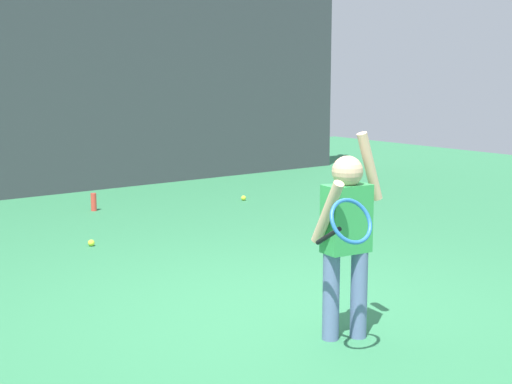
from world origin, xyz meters
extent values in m
plane|color=#2D7247|center=(0.00, 0.00, 0.00)|extent=(20.00, 20.00, 0.00)
cylinder|color=slate|center=(2.91, 5.96, 1.78)|extent=(0.09, 0.09, 3.56)
cylinder|color=slate|center=(5.81, 5.96, 1.78)|extent=(0.09, 0.09, 3.56)
cylinder|color=slate|center=(-0.06, -0.64, 0.29)|extent=(0.11, 0.11, 0.58)
cylinder|color=slate|center=(0.11, -0.72, 0.29)|extent=(0.11, 0.11, 0.58)
cube|color=green|center=(0.02, -0.68, 0.80)|extent=(0.32, 0.21, 0.44)
sphere|color=tan|center=(0.02, -0.68, 1.10)|extent=(0.20, 0.20, 0.20)
cylinder|color=tan|center=(0.22, -0.68, 1.12)|extent=(0.21, 0.09, 0.46)
cylinder|color=tan|center=(-0.18, -0.71, 0.87)|extent=(0.10, 0.30, 0.43)
cylinder|color=black|center=(-0.27, -0.82, 0.75)|extent=(0.06, 0.24, 0.15)
torus|color=#2666B2|center=(-0.29, -1.04, 0.88)|extent=(0.30, 0.20, 0.26)
cylinder|color=#D83F33|center=(0.66, 4.42, 0.11)|extent=(0.07, 0.07, 0.22)
sphere|color=#CCE033|center=(2.57, 3.88, 0.03)|extent=(0.07, 0.07, 0.07)
sphere|color=#CCE033|center=(-0.18, 2.71, 0.03)|extent=(0.07, 0.07, 0.07)
camera|label=1|loc=(-3.31, -4.08, 1.76)|focal=52.95mm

